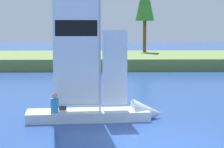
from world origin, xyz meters
The scene contains 3 objects.
ground_plane centered at (0.00, 0.00, 0.00)m, with size 200.00×200.00×0.00m, color #234793.
shore_bank centered at (0.00, 28.98, 0.48)m, with size 80.00×14.59×0.96m, color olive.
sailboat centered at (-1.33, 3.40, 0.45)m, with size 5.19×1.68×6.09m.
Camera 1 is at (-1.79, -12.46, 3.37)m, focal length 68.86 mm.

